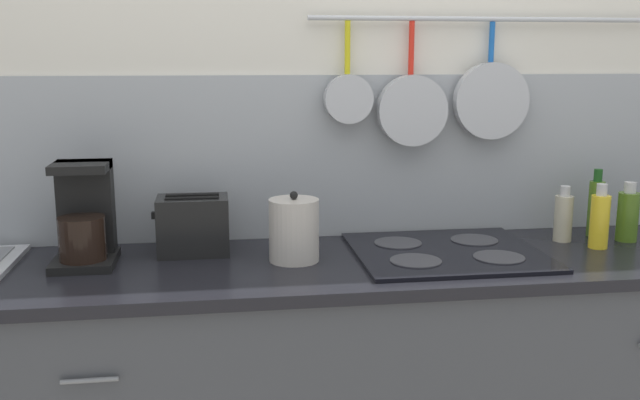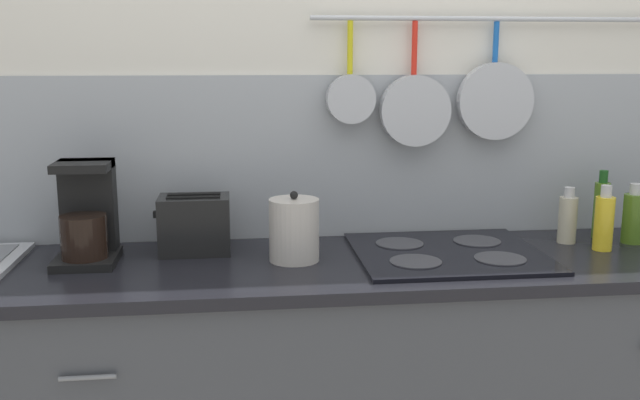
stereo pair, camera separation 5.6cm
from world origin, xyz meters
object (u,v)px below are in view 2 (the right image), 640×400
at_px(kettle, 294,230).
at_px(bottle_olive_oil, 633,217).
at_px(coffee_maker, 87,220).
at_px(bottle_vinegar, 604,222).
at_px(bottle_sesame_oil, 601,208).
at_px(toaster, 195,224).
at_px(bottle_cooking_wine, 568,218).

xyz_separation_m(kettle, bottle_olive_oil, (1.10, 0.07, -0.01)).
relative_size(coffee_maker, bottle_vinegar, 1.45).
bearing_deg(bottle_sesame_oil, bottle_vinegar, -114.83).
xyz_separation_m(toaster, bottle_vinegar, (1.25, -0.12, 0.00)).
bearing_deg(toaster, bottle_olive_oil, -2.08).
bearing_deg(toaster, bottle_sesame_oil, 1.04).
distance_m(kettle, bottle_cooking_wine, 0.90).
height_order(kettle, bottle_vinegar, kettle).
bearing_deg(toaster, bottle_cooking_wine, -1.13).
relative_size(kettle, bottle_olive_oil, 1.08).
bearing_deg(bottle_olive_oil, bottle_sesame_oil, 133.66).
bearing_deg(coffee_maker, kettle, -6.63).
distance_m(bottle_vinegar, bottle_sesame_oil, 0.16).
height_order(bottle_vinegar, bottle_sesame_oil, bottle_sesame_oil).
bearing_deg(kettle, bottle_olive_oil, 3.75).
bearing_deg(kettle, bottle_sesame_oil, 8.12).
xyz_separation_m(toaster, bottle_olive_oil, (1.39, -0.05, -0.00)).
distance_m(kettle, bottle_sesame_oil, 1.04).
bearing_deg(bottle_vinegar, bottle_sesame_oil, 65.17).
height_order(toaster, bottle_cooking_wine, bottle_cooking_wine).
xyz_separation_m(coffee_maker, bottle_cooking_wine, (1.49, 0.03, -0.04)).
bearing_deg(bottle_cooking_wine, bottle_vinegar, -53.85).
distance_m(kettle, bottle_olive_oil, 1.10).
xyz_separation_m(coffee_maker, bottle_vinegar, (1.56, -0.07, -0.03)).
bearing_deg(bottle_vinegar, coffee_maker, 177.54).
height_order(coffee_maker, toaster, coffee_maker).
relative_size(toaster, bottle_cooking_wine, 1.26).
bearing_deg(coffee_maker, bottle_sesame_oil, 2.70).
xyz_separation_m(bottle_vinegar, bottle_sesame_oil, (0.07, 0.14, 0.01)).
xyz_separation_m(kettle, bottle_cooking_wine, (0.89, 0.10, -0.01)).
bearing_deg(bottle_cooking_wine, toaster, 178.87).
xyz_separation_m(toaster, bottle_sesame_oil, (1.32, 0.02, 0.01)).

